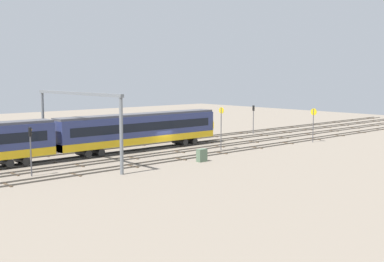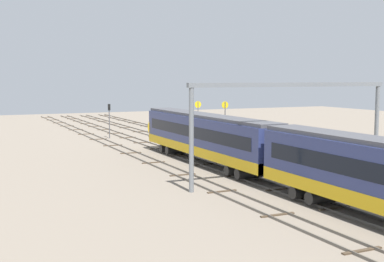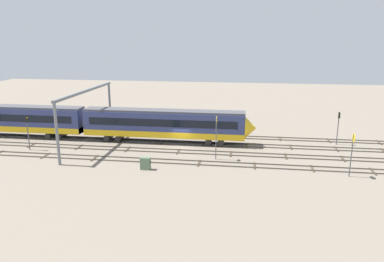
{
  "view_description": "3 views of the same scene",
  "coord_description": "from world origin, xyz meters",
  "views": [
    {
      "loc": [
        -40.28,
        -50.17,
        9.94
      ],
      "look_at": [
        4.54,
        0.31,
        2.2
      ],
      "focal_mm": 45.35,
      "sensor_mm": 36.0,
      "label": 1
    },
    {
      "loc": [
        -47.57,
        24.24,
        8.43
      ],
      "look_at": [
        5.52,
        -0.35,
        2.4
      ],
      "focal_mm": 47.87,
      "sensor_mm": 36.0,
      "label": 2
    },
    {
      "loc": [
        8.82,
        -49.85,
        15.54
      ],
      "look_at": [
        1.78,
        -1.09,
        2.76
      ],
      "focal_mm": 34.41,
      "sensor_mm": 36.0,
      "label": 3
    }
  ],
  "objects": [
    {
      "name": "speed_sign_mid_trackside",
      "position": [
        5.41,
        -4.59,
        3.62
      ],
      "size": [
        0.14,
        0.85,
        5.74
      ],
      "color": "#4C4C51",
      "rests_on": "ground"
    },
    {
      "name": "signal_light_trackside_approach",
      "position": [
        22.48,
        4.66,
        3.16
      ],
      "size": [
        0.31,
        0.32,
        4.85
      ],
      "color": "#4C4C51",
      "rests_on": "ground"
    },
    {
      "name": "overhead_gantry",
      "position": [
        -13.62,
        -0.45,
        6.17
      ],
      "size": [
        0.4,
        18.64,
        8.11
      ],
      "color": "slate",
      "rests_on": "ground"
    },
    {
      "name": "track_near_foreground",
      "position": [
        -0.0,
        -6.48,
        0.07
      ],
      "size": [
        137.91,
        2.4,
        0.16
      ],
      "color": "#59544C",
      "rests_on": "ground"
    },
    {
      "name": "train",
      "position": [
        -27.15,
        2.16,
        2.66
      ],
      "size": [
        75.2,
        3.24,
        4.8
      ],
      "color": "navy",
      "rests_on": "ground"
    },
    {
      "name": "track_second_near",
      "position": [
        -0.0,
        -2.16,
        0.07
      ],
      "size": [
        137.91,
        2.4,
        0.16
      ],
      "color": "#59544C",
      "rests_on": "ground"
    },
    {
      "name": "signal_light_trackside_departure",
      "position": [
        -20.81,
        -4.25,
        3.17
      ],
      "size": [
        0.31,
        0.32,
        4.88
      ],
      "color": "#4C4C51",
      "rests_on": "ground"
    },
    {
      "name": "speed_sign_far_trackside",
      "position": [
        20.94,
        -8.47,
        3.38
      ],
      "size": [
        0.14,
        1.01,
        5.07
      ],
      "color": "#4C4C51",
      "rests_on": "ground"
    },
    {
      "name": "track_with_train",
      "position": [
        -0.0,
        2.16,
        0.07
      ],
      "size": [
        137.91,
        2.4,
        0.16
      ],
      "color": "#59544C",
      "rests_on": "ground"
    },
    {
      "name": "relay_cabinet",
      "position": [
        -2.64,
        -9.49,
        0.75
      ],
      "size": [
        1.2,
        0.68,
        1.49
      ],
      "color": "#597259",
      "rests_on": "ground"
    },
    {
      "name": "track_second_far",
      "position": [
        -0.0,
        6.48,
        0.07
      ],
      "size": [
        137.91,
        2.4,
        0.16
      ],
      "color": "#59544C",
      "rests_on": "ground"
    },
    {
      "name": "ground_plane",
      "position": [
        0.0,
        0.0,
        0.0
      ],
      "size": [
        153.91,
        153.91,
        0.0
      ],
      "primitive_type": "plane",
      "color": "gray"
    }
  ]
}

